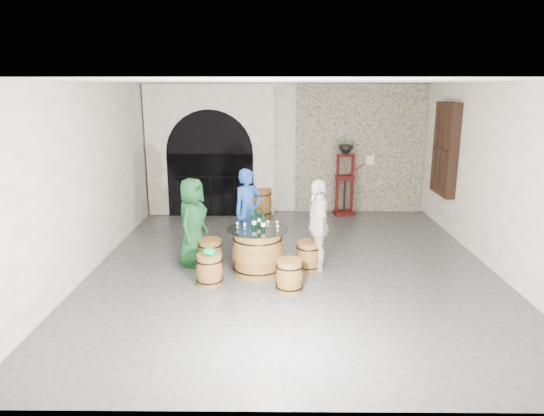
{
  "coord_description": "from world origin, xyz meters",
  "views": [
    {
      "loc": [
        -0.29,
        -8.15,
        3.12
      ],
      "look_at": [
        -0.36,
        0.1,
        1.05
      ],
      "focal_mm": 32.0,
      "sensor_mm": 36.0,
      "label": 1
    }
  ],
  "objects_px": {
    "person_green": "(193,222)",
    "wine_bottle_right": "(260,218)",
    "barrel_stool_near_left": "(210,269)",
    "barrel_table": "(258,251)",
    "corking_press": "(345,175)",
    "barrel_stool_right": "(309,256)",
    "person_blue": "(248,212)",
    "wine_bottle_center": "(263,222)",
    "person_white": "(318,225)",
    "barrel_stool_near_right": "(289,276)",
    "side_barrel": "(261,203)",
    "wine_bottle_left": "(254,221)",
    "barrel_stool_far": "(250,243)",
    "barrel_stool_left": "(210,253)"
  },
  "relations": [
    {
      "from": "barrel_stool_far",
      "to": "barrel_stool_near_left",
      "type": "bearing_deg",
      "value": -113.17
    },
    {
      "from": "person_blue",
      "to": "barrel_stool_near_right",
      "type": "bearing_deg",
      "value": -102.71
    },
    {
      "from": "person_white",
      "to": "barrel_stool_near_right",
      "type": "bearing_deg",
      "value": -29.27
    },
    {
      "from": "side_barrel",
      "to": "wine_bottle_right",
      "type": "bearing_deg",
      "value": -88.59
    },
    {
      "from": "person_green",
      "to": "corking_press",
      "type": "bearing_deg",
      "value": -26.38
    },
    {
      "from": "barrel_stool_near_right",
      "to": "wine_bottle_center",
      "type": "xyz_separation_m",
      "value": [
        -0.42,
        0.65,
        0.68
      ]
    },
    {
      "from": "barrel_table",
      "to": "wine_bottle_right",
      "type": "height_order",
      "value": "wine_bottle_right"
    },
    {
      "from": "barrel_table",
      "to": "person_white",
      "type": "height_order",
      "value": "person_white"
    },
    {
      "from": "barrel_stool_near_right",
      "to": "corking_press",
      "type": "height_order",
      "value": "corking_press"
    },
    {
      "from": "barrel_stool_far",
      "to": "wine_bottle_left",
      "type": "height_order",
      "value": "wine_bottle_left"
    },
    {
      "from": "barrel_stool_near_left",
      "to": "barrel_stool_right",
      "type": "bearing_deg",
      "value": 21.86
    },
    {
      "from": "person_green",
      "to": "wine_bottle_right",
      "type": "xyz_separation_m",
      "value": [
        1.19,
        -0.2,
        0.14
      ]
    },
    {
      "from": "barrel_stool_right",
      "to": "person_blue",
      "type": "bearing_deg",
      "value": 140.67
    },
    {
      "from": "barrel_table",
      "to": "barrel_stool_near_left",
      "type": "relative_size",
      "value": 2.03
    },
    {
      "from": "barrel_table",
      "to": "wine_bottle_center",
      "type": "bearing_deg",
      "value": -38.63
    },
    {
      "from": "barrel_stool_right",
      "to": "barrel_stool_near_right",
      "type": "distance_m",
      "value": 0.98
    },
    {
      "from": "barrel_stool_near_right",
      "to": "wine_bottle_center",
      "type": "distance_m",
      "value": 1.03
    },
    {
      "from": "wine_bottle_left",
      "to": "side_barrel",
      "type": "distance_m",
      "value": 3.76
    },
    {
      "from": "wine_bottle_center",
      "to": "wine_bottle_right",
      "type": "relative_size",
      "value": 1.0
    },
    {
      "from": "person_blue",
      "to": "side_barrel",
      "type": "bearing_deg",
      "value": 51.59
    },
    {
      "from": "barrel_stool_near_left",
      "to": "wine_bottle_right",
      "type": "bearing_deg",
      "value": 40.38
    },
    {
      "from": "wine_bottle_right",
      "to": "corking_press",
      "type": "xyz_separation_m",
      "value": [
        1.98,
        3.78,
        0.08
      ]
    },
    {
      "from": "wine_bottle_center",
      "to": "wine_bottle_right",
      "type": "height_order",
      "value": "same"
    },
    {
      "from": "barrel_table",
      "to": "person_white",
      "type": "xyz_separation_m",
      "value": [
        1.03,
        0.21,
        0.41
      ]
    },
    {
      "from": "wine_bottle_right",
      "to": "person_green",
      "type": "bearing_deg",
      "value": 170.37
    },
    {
      "from": "barrel_stool_near_left",
      "to": "person_blue",
      "type": "relative_size",
      "value": 0.31
    },
    {
      "from": "barrel_stool_right",
      "to": "barrel_stool_near_right",
      "type": "bearing_deg",
      "value": -111.48
    },
    {
      "from": "barrel_table",
      "to": "wine_bottle_left",
      "type": "bearing_deg",
      "value": 149.94
    },
    {
      "from": "barrel_stool_far",
      "to": "wine_bottle_left",
      "type": "distance_m",
      "value": 1.09
    },
    {
      "from": "barrel_stool_near_right",
      "to": "person_blue",
      "type": "relative_size",
      "value": 0.31
    },
    {
      "from": "person_green",
      "to": "person_blue",
      "type": "height_order",
      "value": "person_blue"
    },
    {
      "from": "wine_bottle_center",
      "to": "person_green",
      "type": "bearing_deg",
      "value": 159.32
    },
    {
      "from": "barrel_stool_near_right",
      "to": "corking_press",
      "type": "xyz_separation_m",
      "value": [
        1.49,
        4.7,
        0.76
      ]
    },
    {
      "from": "barrel_stool_right",
      "to": "barrel_stool_near_left",
      "type": "height_order",
      "value": "same"
    },
    {
      "from": "barrel_stool_near_left",
      "to": "side_barrel",
      "type": "xyz_separation_m",
      "value": [
        0.71,
        4.23,
        0.1
      ]
    },
    {
      "from": "barrel_table",
      "to": "corking_press",
      "type": "xyz_separation_m",
      "value": [
        2.01,
        3.97,
        0.62
      ]
    },
    {
      "from": "wine_bottle_center",
      "to": "corking_press",
      "type": "bearing_deg",
      "value": 64.7
    },
    {
      "from": "person_green",
      "to": "side_barrel",
      "type": "distance_m",
      "value": 3.56
    },
    {
      "from": "barrel_stool_left",
      "to": "corking_press",
      "type": "distance_m",
      "value": 4.73
    },
    {
      "from": "person_blue",
      "to": "side_barrel",
      "type": "distance_m",
      "value": 2.72
    },
    {
      "from": "barrel_stool_left",
      "to": "barrel_stool_near_right",
      "type": "bearing_deg",
      "value": -36.58
    },
    {
      "from": "barrel_stool_left",
      "to": "barrel_stool_right",
      "type": "bearing_deg",
      "value": -3.73
    },
    {
      "from": "corking_press",
      "to": "person_green",
      "type": "bearing_deg",
      "value": -138.0
    },
    {
      "from": "barrel_stool_far",
      "to": "person_green",
      "type": "bearing_deg",
      "value": -153.7
    },
    {
      "from": "barrel_stool_right",
      "to": "wine_bottle_center",
      "type": "height_order",
      "value": "wine_bottle_center"
    },
    {
      "from": "barrel_stool_left",
      "to": "corking_press",
      "type": "bearing_deg",
      "value": 52.07
    },
    {
      "from": "barrel_stool_left",
      "to": "wine_bottle_left",
      "type": "bearing_deg",
      "value": -17.97
    },
    {
      "from": "barrel_table",
      "to": "person_blue",
      "type": "bearing_deg",
      "value": 101.3
    },
    {
      "from": "barrel_stool_left",
      "to": "person_blue",
      "type": "distance_m",
      "value": 1.16
    },
    {
      "from": "corking_press",
      "to": "wine_bottle_left",
      "type": "bearing_deg",
      "value": -124.11
    }
  ]
}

